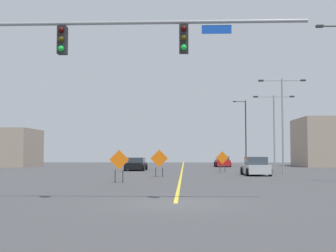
% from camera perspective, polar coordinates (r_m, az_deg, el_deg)
% --- Properties ---
extents(ground, '(133.40, 133.40, 0.00)m').
position_cam_1_polar(ground, '(16.08, 0.99, -10.05)').
color(ground, '#444447').
extents(road_centre_stripe, '(0.16, 74.11, 0.01)m').
position_cam_1_polar(road_centre_stripe, '(53.06, 1.90, -5.47)').
color(road_centre_stripe, yellow).
rests_on(road_centre_stripe, ground).
extents(traffic_signal_assembly, '(13.74, 0.44, 7.07)m').
position_cam_1_polar(traffic_signal_assembly, '(16.98, -13.45, 8.76)').
color(traffic_signal_assembly, gray).
rests_on(traffic_signal_assembly, ground).
extents(street_lamp_far_right, '(4.15, 0.24, 8.41)m').
position_cam_1_polar(street_lamp_far_right, '(40.04, 14.69, 1.16)').
color(street_lamp_far_right, gray).
rests_on(street_lamp_far_right, ground).
extents(street_lamp_mid_right, '(1.82, 0.24, 9.11)m').
position_cam_1_polar(street_lamp_mid_right, '(61.59, 9.99, -0.53)').
color(street_lamp_mid_right, black).
rests_on(street_lamp_mid_right, ground).
extents(street_lamp_near_right, '(4.02, 0.24, 7.53)m').
position_cam_1_polar(street_lamp_near_right, '(44.40, 13.66, 0.09)').
color(street_lamp_near_right, gray).
rests_on(street_lamp_near_right, ground).
extents(construction_sign_median_far, '(1.21, 0.20, 2.02)m').
position_cam_1_polar(construction_sign_median_far, '(27.17, -6.39, -4.63)').
color(construction_sign_median_far, orange).
rests_on(construction_sign_median_far, ground).
extents(construction_sign_median_near, '(1.19, 0.32, 1.98)m').
position_cam_1_polar(construction_sign_median_near, '(41.25, 7.10, -4.27)').
color(construction_sign_median_near, orange).
rests_on(construction_sign_median_near, ground).
extents(construction_sign_right_shoulder, '(1.35, 0.06, 2.08)m').
position_cam_1_polar(construction_sign_right_shoulder, '(33.40, -1.16, -4.40)').
color(construction_sign_right_shoulder, orange).
rests_on(construction_sign_right_shoulder, ground).
extents(car_black_approaching, '(2.10, 4.12, 1.33)m').
position_cam_1_polar(car_black_approaching, '(45.65, -4.17, -5.02)').
color(car_black_approaching, black).
rests_on(car_black_approaching, ground).
extents(car_red_near, '(1.99, 3.96, 1.35)m').
position_cam_1_polar(car_red_near, '(57.87, 7.10, -4.65)').
color(car_red_near, red).
rests_on(car_red_near, ground).
extents(car_silver_far, '(2.06, 4.04, 1.50)m').
position_cam_1_polar(car_silver_far, '(36.44, 11.34, -5.25)').
color(car_silver_far, '#B7BABF').
rests_on(car_silver_far, ground).
extents(roadside_building_east, '(9.65, 8.98, 6.45)m').
position_cam_1_polar(roadside_building_east, '(62.69, 20.89, -2.00)').
color(roadside_building_east, gray).
rests_on(roadside_building_east, ground).
extents(roadside_building_west, '(8.88, 7.78, 4.97)m').
position_cam_1_polar(roadside_building_west, '(62.10, -20.89, -2.67)').
color(roadside_building_west, gray).
rests_on(roadside_building_west, ground).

